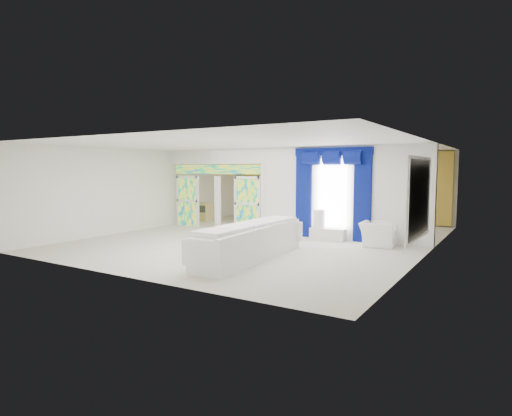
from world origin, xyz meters
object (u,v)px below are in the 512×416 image
Objects in this scene: white_sofa at (251,244)px; grand_piano at (267,209)px; coffee_table at (215,245)px; armchair at (378,234)px; console_table at (328,234)px.

grand_piano is at bearing 113.98° from white_sofa.
white_sofa is 2.34× the size of coffee_table.
coffee_table is 1.61× the size of armchair.
grand_piano is at bearing 139.88° from console_table.
white_sofa is 1.40m from coffee_table.
grand_piano reaches higher than coffee_table.
armchair is at bearing -4.52° from console_table.
console_table is 1.66m from armchair.
white_sofa reaches higher than coffee_table.
white_sofa is 3.66× the size of console_table.
grand_piano is (-4.37, 3.68, 0.30)m from console_table.
white_sofa is at bearing -12.53° from coffee_table.
console_table is at bearing -25.67° from grand_piano.
coffee_table reaches higher than console_table.
coffee_table is at bearing -56.49° from grand_piano.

